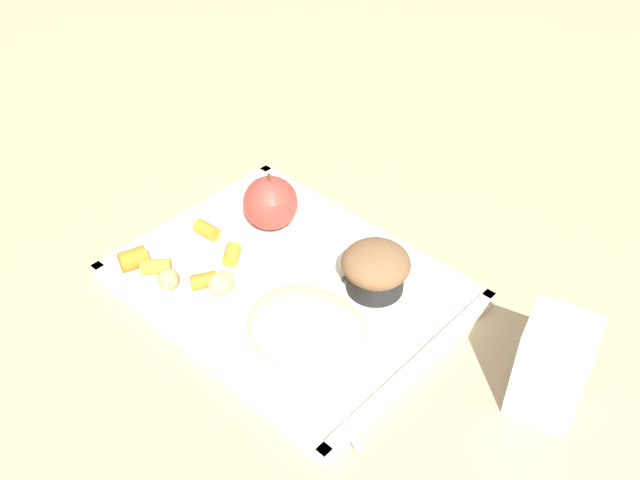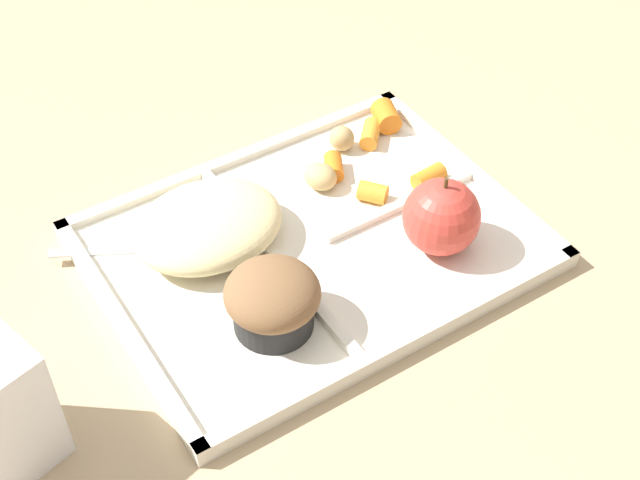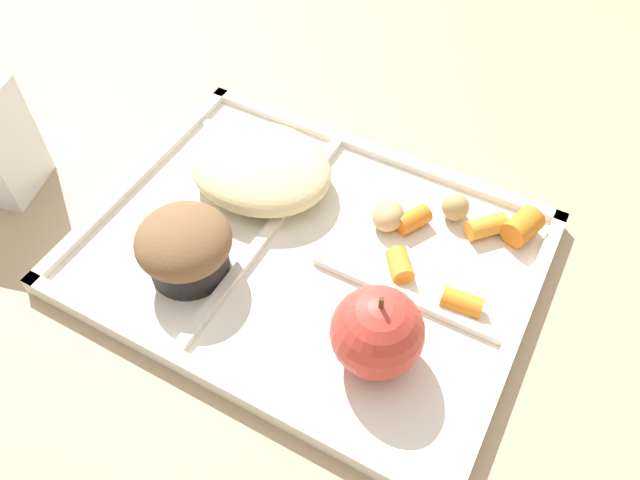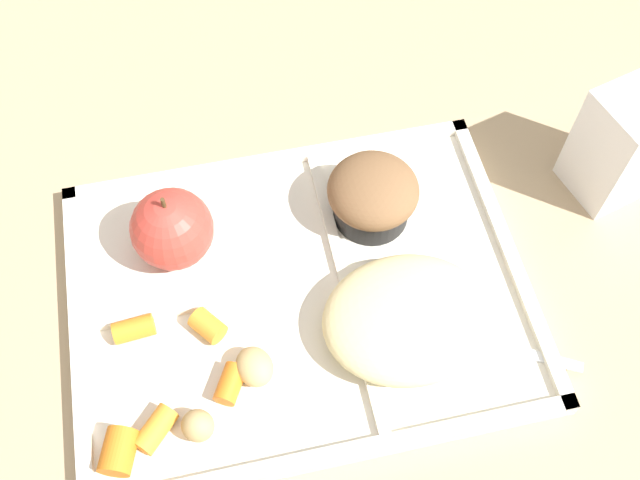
% 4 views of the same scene
% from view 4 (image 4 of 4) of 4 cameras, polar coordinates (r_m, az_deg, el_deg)
% --- Properties ---
extents(ground, '(6.00, 6.00, 0.00)m').
position_cam_4_polar(ground, '(0.64, -1.53, -4.50)').
color(ground, tan).
extents(lunch_tray, '(0.38, 0.29, 0.02)m').
position_cam_4_polar(lunch_tray, '(0.64, -1.57, -4.25)').
color(lunch_tray, silver).
rests_on(lunch_tray, ground).
extents(green_apple, '(0.07, 0.07, 0.08)m').
position_cam_4_polar(green_apple, '(0.63, -11.30, 0.84)').
color(green_apple, '#C63D33').
rests_on(green_apple, lunch_tray).
extents(bran_muffin, '(0.08, 0.08, 0.06)m').
position_cam_4_polar(bran_muffin, '(0.65, 4.06, 3.44)').
color(bran_muffin, black).
rests_on(bran_muffin, lunch_tray).
extents(carrot_slice_large, '(0.04, 0.04, 0.02)m').
position_cam_4_polar(carrot_slice_large, '(0.59, -12.51, -14.01)').
color(carrot_slice_large, orange).
rests_on(carrot_slice_large, lunch_tray).
extents(carrot_slice_diagonal, '(0.03, 0.04, 0.03)m').
position_cam_4_polar(carrot_slice_diagonal, '(0.59, -15.22, -15.42)').
color(carrot_slice_diagonal, orange).
rests_on(carrot_slice_diagonal, lunch_tray).
extents(carrot_slice_center, '(0.03, 0.04, 0.02)m').
position_cam_4_polar(carrot_slice_center, '(0.59, -6.93, -10.93)').
color(carrot_slice_center, orange).
rests_on(carrot_slice_center, lunch_tray).
extents(carrot_slice_near_corner, '(0.03, 0.02, 0.02)m').
position_cam_4_polar(carrot_slice_near_corner, '(0.63, -14.12, -6.64)').
color(carrot_slice_near_corner, orange).
rests_on(carrot_slice_near_corner, lunch_tray).
extents(carrot_slice_small, '(0.03, 0.03, 0.02)m').
position_cam_4_polar(carrot_slice_small, '(0.62, -8.62, -6.54)').
color(carrot_slice_small, orange).
rests_on(carrot_slice_small, lunch_tray).
extents(potato_chunk_small, '(0.04, 0.04, 0.02)m').
position_cam_4_polar(potato_chunk_small, '(0.59, -5.06, -9.68)').
color(potato_chunk_small, tan).
rests_on(potato_chunk_small, lunch_tray).
extents(potato_chunk_browned, '(0.04, 0.04, 0.03)m').
position_cam_4_polar(potato_chunk_browned, '(0.58, -9.38, -13.90)').
color(potato_chunk_browned, tan).
rests_on(potato_chunk_browned, lunch_tray).
extents(egg_noodle_pile, '(0.14, 0.11, 0.04)m').
position_cam_4_polar(egg_noodle_pile, '(0.60, 6.74, -6.00)').
color(egg_noodle_pile, beige).
rests_on(egg_noodle_pile, lunch_tray).
extents(meatball_side, '(0.04, 0.04, 0.04)m').
position_cam_4_polar(meatball_side, '(0.61, 7.74, -6.15)').
color(meatball_side, brown).
rests_on(meatball_side, lunch_tray).
extents(meatball_back, '(0.04, 0.04, 0.04)m').
position_cam_4_polar(meatball_back, '(0.61, 5.85, -4.37)').
color(meatball_back, brown).
rests_on(meatball_back, lunch_tray).
extents(meatball_center, '(0.03, 0.03, 0.03)m').
position_cam_4_polar(meatball_center, '(0.61, 5.83, -6.27)').
color(meatball_center, brown).
rests_on(meatball_center, lunch_tray).
extents(plastic_fork, '(0.14, 0.08, 0.00)m').
position_cam_4_polar(plastic_fork, '(0.63, 11.98, -7.54)').
color(plastic_fork, white).
rests_on(plastic_fork, lunch_tray).
extents(milk_carton, '(0.08, 0.08, 0.11)m').
position_cam_4_polar(milk_carton, '(0.71, 22.10, 6.74)').
color(milk_carton, white).
rests_on(milk_carton, ground).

